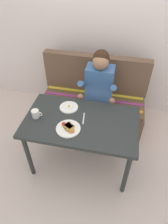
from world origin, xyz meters
TOP-DOWN VIEW (x-y plane):
  - ground_plane at (0.00, 0.00)m, footprint 8.00×8.00m
  - back_wall at (0.00, 1.27)m, footprint 4.40×0.10m
  - table at (0.00, 0.00)m, footprint 1.20×0.70m
  - couch at (0.00, 0.76)m, footprint 1.44×0.56m
  - person at (0.09, 0.59)m, footprint 0.45×0.61m
  - plate_breakfast at (-0.10, -0.14)m, footprint 0.25×0.25m
  - plate_eggs at (-0.18, 0.17)m, footprint 0.21×0.21m
  - coffee_mug at (-0.48, -0.04)m, footprint 0.12×0.08m
  - fork at (0.02, 0.04)m, footprint 0.03×0.17m

SIDE VIEW (x-z plane):
  - ground_plane at x=0.00m, z-range 0.00..0.00m
  - couch at x=0.00m, z-range -0.17..0.83m
  - table at x=0.00m, z-range 0.28..1.01m
  - fork at x=0.02m, z-range 0.73..0.73m
  - plate_eggs at x=-0.18m, z-range 0.72..0.76m
  - person at x=0.09m, z-range 0.13..1.35m
  - plate_breakfast at x=-0.10m, z-range 0.72..0.77m
  - coffee_mug at x=-0.48m, z-range 0.73..0.82m
  - back_wall at x=0.00m, z-range 0.00..2.60m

